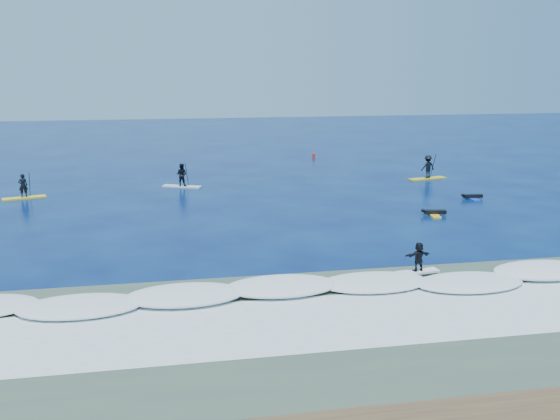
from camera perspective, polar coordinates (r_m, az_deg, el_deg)
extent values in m
plane|color=#030F43|center=(35.75, 1.97, -1.82)|extent=(160.00, 160.00, 0.00)
cube|color=#3D5342|center=(23.03, 9.76, -10.57)|extent=(90.00, 13.00, 0.01)
cube|color=white|center=(26.53, 6.74, -7.24)|extent=(40.00, 6.00, 0.30)
cube|color=silver|center=(23.89, 8.91, -9.66)|extent=(34.00, 5.00, 0.02)
cube|color=yellow|center=(47.74, -22.35, 1.04)|extent=(3.00, 1.55, 0.10)
imported|color=black|center=(47.58, -22.44, 2.08)|extent=(0.70, 0.56, 1.67)
cylinder|color=black|center=(47.63, -21.91, 2.06)|extent=(0.24, 0.65, 1.95)
cube|color=black|center=(47.80, -21.82, 0.98)|extent=(0.12, 0.03, 0.29)
cube|color=silver|center=(48.95, -8.95, 2.14)|extent=(3.09, 1.94, 0.10)
imported|color=black|center=(48.79, -8.99, 3.21)|extent=(1.05, 0.95, 1.75)
cylinder|color=black|center=(48.63, -8.49, 3.12)|extent=(0.33, 0.66, 2.04)
cube|color=black|center=(48.80, -8.45, 2.01)|extent=(0.12, 0.03, 0.30)
cube|color=yellow|center=(53.23, 13.30, 2.83)|extent=(3.39, 1.53, 0.11)
imported|color=black|center=(53.07, 13.36, 3.89)|extent=(1.35, 0.95, 1.89)
cylinder|color=black|center=(53.37, 13.78, 3.84)|extent=(0.21, 0.75, 2.21)
cube|color=black|center=(53.54, 13.72, 2.74)|extent=(0.13, 0.03, 0.33)
cube|color=yellow|center=(40.39, 13.85, -0.39)|extent=(0.88, 2.04, 0.09)
cube|color=black|center=(40.38, 13.99, -0.17)|extent=(1.41, 0.60, 0.23)
sphere|color=black|center=(40.17, 12.93, -0.04)|extent=(0.23, 0.23, 0.23)
cube|color=#1843BB|center=(46.05, 17.11, 1.03)|extent=(0.62, 1.98, 0.09)
cube|color=black|center=(46.06, 17.23, 1.23)|extent=(1.37, 0.42, 0.22)
sphere|color=black|center=(45.72, 16.37, 1.32)|extent=(0.22, 0.22, 0.22)
cube|color=white|center=(28.60, 12.49, -5.53)|extent=(2.01, 0.79, 0.10)
imported|color=black|center=(28.39, 12.56, -4.18)|extent=(1.26, 0.55, 1.31)
cylinder|color=red|center=(63.84, 3.10, 4.96)|extent=(0.28, 0.28, 0.46)
cone|color=red|center=(63.80, 3.10, 5.27)|extent=(0.20, 0.20, 0.22)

